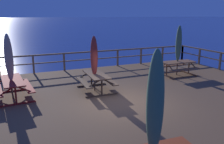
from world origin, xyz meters
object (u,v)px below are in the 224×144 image
patio_umbrella_tall_mid_right (94,56)px  patio_umbrella_tall_front (155,104)px  picnic_table_front_left (178,65)px  patio_umbrella_tall_mid_left (179,44)px  patio_umbrella_tall_back_left (9,58)px  picnic_table_back_right (13,84)px  picnic_table_mid_right (96,78)px

patio_umbrella_tall_mid_right → patio_umbrella_tall_front: bearing=-99.3°
picnic_table_front_left → patio_umbrella_tall_mid_left: patio_umbrella_tall_mid_left is taller
patio_umbrella_tall_back_left → patio_umbrella_tall_front: size_ratio=0.95×
patio_umbrella_tall_mid_left → picnic_table_back_right: bearing=-177.1°
picnic_table_front_left → patio_umbrella_tall_front: bearing=-131.5°
picnic_table_back_right → patio_umbrella_tall_mid_right: patio_umbrella_tall_mid_right is taller
patio_umbrella_tall_back_left → patio_umbrella_tall_mid_left: (8.58, 0.50, 0.08)m
picnic_table_back_right → patio_umbrella_tall_back_left: 1.10m
picnic_table_front_left → patio_umbrella_tall_mid_right: bearing=-171.6°
picnic_table_back_right → picnic_table_mid_right: bearing=-7.4°
patio_umbrella_tall_mid_right → patio_umbrella_tall_front: patio_umbrella_tall_front is taller
picnic_table_back_right → picnic_table_front_left: (8.54, 0.36, -0.01)m
patio_umbrella_tall_mid_right → patio_umbrella_tall_front: (-1.02, -6.25, 0.21)m
picnic_table_front_left → picnic_table_mid_right: same height
picnic_table_front_left → patio_umbrella_tall_back_left: bearing=-177.2°
picnic_table_mid_right → picnic_table_back_right: bearing=172.6°
picnic_table_mid_right → patio_umbrella_tall_front: 6.42m
picnic_table_mid_right → patio_umbrella_tall_back_left: bearing=173.8°
patio_umbrella_tall_back_left → patio_umbrella_tall_mid_left: patio_umbrella_tall_mid_left is taller
patio_umbrella_tall_back_left → patio_umbrella_tall_mid_left: bearing=3.3°
picnic_table_back_right → patio_umbrella_tall_back_left: size_ratio=0.86×
picnic_table_back_right → patio_umbrella_tall_mid_right: bearing=-6.9°
patio_umbrella_tall_back_left → patio_umbrella_tall_front: (2.37, -6.59, 0.09)m
picnic_table_back_right → patio_umbrella_tall_mid_right: (3.35, -0.40, 0.98)m
patio_umbrella_tall_front → patio_umbrella_tall_mid_right: bearing=80.7°
picnic_table_back_right → picnic_table_front_left: 8.55m
patio_umbrella_tall_back_left → patio_umbrella_tall_mid_right: patio_umbrella_tall_back_left is taller
picnic_table_back_right → picnic_table_front_left: same height
picnic_table_back_right → picnic_table_front_left: bearing=2.4°
picnic_table_front_left → picnic_table_mid_right: (-5.12, -0.80, 0.00)m
picnic_table_front_left → patio_umbrella_tall_back_left: 8.66m
picnic_table_mid_right → patio_umbrella_tall_back_left: size_ratio=0.76×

